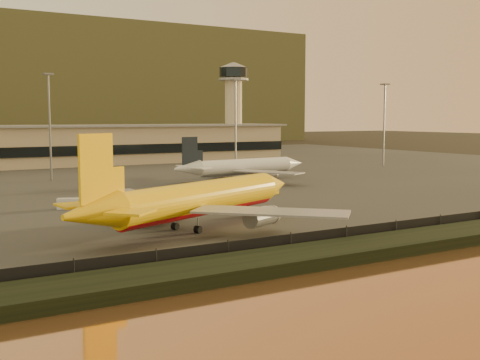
# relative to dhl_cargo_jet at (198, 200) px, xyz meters

# --- Properties ---
(ground) EXTENTS (900.00, 900.00, 0.00)m
(ground) POSITION_rel_dhl_cargo_jet_xyz_m (8.16, -5.58, -4.16)
(ground) COLOR black
(ground) RESTS_ON ground
(embankment) EXTENTS (320.00, 7.00, 1.40)m
(embankment) POSITION_rel_dhl_cargo_jet_xyz_m (8.16, -22.58, -3.46)
(embankment) COLOR black
(embankment) RESTS_ON ground
(tarmac) EXTENTS (320.00, 220.00, 0.20)m
(tarmac) POSITION_rel_dhl_cargo_jet_xyz_m (8.16, 89.42, -4.06)
(tarmac) COLOR #2D2D2D
(tarmac) RESTS_ON ground
(perimeter_fence) EXTENTS (300.00, 0.05, 2.20)m
(perimeter_fence) POSITION_rel_dhl_cargo_jet_xyz_m (8.16, -18.58, -2.86)
(perimeter_fence) COLOR black
(perimeter_fence) RESTS_ON tarmac
(control_tower) EXTENTS (11.20, 11.20, 35.50)m
(control_tower) POSITION_rel_dhl_cargo_jet_xyz_m (78.16, 125.42, 17.50)
(control_tower) COLOR tan
(control_tower) RESTS_ON tarmac
(apron_light_masts) EXTENTS (152.20, 12.20, 25.40)m
(apron_light_masts) POSITION_rel_dhl_cargo_jet_xyz_m (23.16, 69.42, 11.54)
(apron_light_masts) COLOR slate
(apron_light_masts) RESTS_ON tarmac
(dhl_cargo_jet) EXTENTS (42.28, 40.05, 13.27)m
(dhl_cargo_jet) POSITION_rel_dhl_cargo_jet_xyz_m (0.00, 0.00, 0.00)
(dhl_cargo_jet) COLOR yellow
(dhl_cargo_jet) RESTS_ON tarmac
(white_narrowbody_jet) EXTENTS (37.23, 36.19, 10.69)m
(white_narrowbody_jet) POSITION_rel_dhl_cargo_jet_xyz_m (37.41, 50.67, -0.77)
(white_narrowbody_jet) COLOR white
(white_narrowbody_jet) RESTS_ON tarmac
(gse_vehicle_yellow) EXTENTS (4.00, 2.67, 1.65)m
(gse_vehicle_yellow) POSITION_rel_dhl_cargo_jet_xyz_m (28.64, 25.59, -3.14)
(gse_vehicle_yellow) COLOR yellow
(gse_vehicle_yellow) RESTS_ON tarmac
(gse_vehicle_white) EXTENTS (4.25, 3.07, 1.74)m
(gse_vehicle_white) POSITION_rel_dhl_cargo_jet_xyz_m (-10.21, 26.84, -3.09)
(gse_vehicle_white) COLOR white
(gse_vehicle_white) RESTS_ON tarmac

